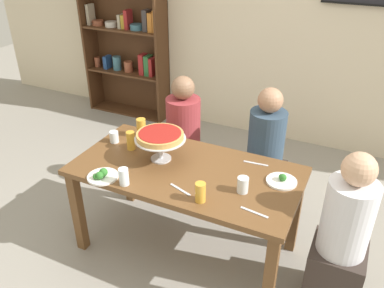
{
  "coord_description": "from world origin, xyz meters",
  "views": [
    {
      "loc": [
        1.05,
        -2.09,
        2.25
      ],
      "look_at": [
        0.0,
        0.1,
        0.89
      ],
      "focal_mm": 36.93,
      "sensor_mm": 36.0,
      "label": 1
    }
  ],
  "objects": [
    {
      "name": "ground_plane",
      "position": [
        0.0,
        0.0,
        0.0
      ],
      "size": [
        12.0,
        12.0,
        0.0
      ],
      "primitive_type": "plane",
      "color": "gray"
    },
    {
      "name": "cutlery_knife_near",
      "position": [
        0.42,
        0.28,
        0.74
      ],
      "size": [
        0.18,
        0.03,
        0.0
      ],
      "primitive_type": "cube",
      "rotation": [
        0.0,
        0.0,
        3.22
      ],
      "color": "silver",
      "rests_on": "dining_table"
    },
    {
      "name": "salad_plate_far_diner",
      "position": [
        -0.46,
        -0.35,
        0.76
      ],
      "size": [
        0.21,
        0.21,
        0.07
      ],
      "color": "white",
      "rests_on": "dining_table"
    },
    {
      "name": "dining_table",
      "position": [
        0.0,
        0.0,
        0.64
      ],
      "size": [
        1.6,
        0.81,
        0.74
      ],
      "color": "brown",
      "rests_on": "ground_plane"
    },
    {
      "name": "cutlery_fork_near",
      "position": [
        0.08,
        -0.24,
        0.74
      ],
      "size": [
        0.18,
        0.07,
        0.0
      ],
      "primitive_type": "cube",
      "rotation": [
        0.0,
        0.0,
        -0.34
      ],
      "color": "silver",
      "rests_on": "dining_table"
    },
    {
      "name": "bookshelf",
      "position": [
        -1.82,
        2.02,
        1.13
      ],
      "size": [
        1.1,
        0.3,
        2.21
      ],
      "color": "#4C2D19",
      "rests_on": "ground_plane"
    },
    {
      "name": "salad_plate_near_diner",
      "position": [
        0.65,
        0.13,
        0.75
      ],
      "size": [
        0.21,
        0.21,
        0.06
      ],
      "color": "white",
      "rests_on": "dining_table"
    },
    {
      "name": "water_glass_clear_far",
      "position": [
        -0.29,
        -0.34,
        0.8
      ],
      "size": [
        0.07,
        0.07,
        0.12
      ],
      "primitive_type": "cylinder",
      "color": "white",
      "rests_on": "dining_table"
    },
    {
      "name": "diner_far_left",
      "position": [
        -0.36,
        0.68,
        0.49
      ],
      "size": [
        0.34,
        0.34,
        1.15
      ],
      "rotation": [
        0.0,
        0.0,
        -1.57
      ],
      "color": "#382D28",
      "rests_on": "ground_plane"
    },
    {
      "name": "diner_head_east",
      "position": [
        1.09,
        -0.01,
        0.49
      ],
      "size": [
        0.34,
        0.34,
        1.15
      ],
      "rotation": [
        0.0,
        0.0,
        3.14
      ],
      "color": "#382D28",
      "rests_on": "ground_plane"
    },
    {
      "name": "deep_dish_pizza_stand",
      "position": [
        -0.22,
        0.04,
        0.92
      ],
      "size": [
        0.37,
        0.37,
        0.22
      ],
      "color": "silver",
      "rests_on": "dining_table"
    },
    {
      "name": "beer_glass_amber_tall",
      "position": [
        0.24,
        -0.29,
        0.81
      ],
      "size": [
        0.07,
        0.07,
        0.13
      ],
      "primitive_type": "cylinder",
      "color": "gold",
      "rests_on": "dining_table"
    },
    {
      "name": "water_glass_clear_spare",
      "position": [
        0.45,
        -0.09,
        0.79
      ],
      "size": [
        0.07,
        0.07,
        0.11
      ],
      "primitive_type": "cylinder",
      "color": "white",
      "rests_on": "dining_table"
    },
    {
      "name": "beer_glass_amber_short",
      "position": [
        -0.5,
        0.07,
        0.81
      ],
      "size": [
        0.06,
        0.06,
        0.15
      ],
      "primitive_type": "cylinder",
      "color": "gold",
      "rests_on": "dining_table"
    },
    {
      "name": "cutlery_fork_far",
      "position": [
        0.58,
        -0.26,
        0.74
      ],
      "size": [
        0.18,
        0.04,
        0.0
      ],
      "primitive_type": "cube",
      "rotation": [
        0.0,
        0.0,
        -0.14
      ],
      "color": "silver",
      "rests_on": "dining_table"
    },
    {
      "name": "beer_glass_amber_spare",
      "position": [
        -0.54,
        0.28,
        0.82
      ],
      "size": [
        0.08,
        0.08,
        0.15
      ],
      "primitive_type": "cylinder",
      "color": "gold",
      "rests_on": "dining_table"
    },
    {
      "name": "rear_partition",
      "position": [
        0.0,
        2.2,
        1.4
      ],
      "size": [
        8.0,
        0.12,
        2.8
      ],
      "primitive_type": "cube",
      "color": "beige",
      "rests_on": "ground_plane"
    },
    {
      "name": "diner_far_right",
      "position": [
        0.37,
        0.73,
        0.49
      ],
      "size": [
        0.34,
        0.34,
        1.15
      ],
      "rotation": [
        0.0,
        0.0,
        -1.57
      ],
      "color": "#382D28",
      "rests_on": "ground_plane"
    },
    {
      "name": "water_glass_clear_near",
      "position": [
        -0.68,
        0.11,
        0.79
      ],
      "size": [
        0.07,
        0.07,
        0.09
      ],
      "primitive_type": "cylinder",
      "color": "white",
      "rests_on": "dining_table"
    }
  ]
}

